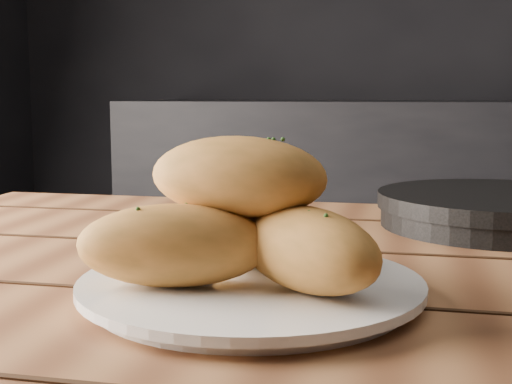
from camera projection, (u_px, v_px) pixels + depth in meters
name	position (u px, v px, depth m)	size (l,w,h in m)	color
table	(432.00, 379.00, 0.69)	(1.44, 0.91, 0.75)	#935E37
plate	(251.00, 288.00, 0.61)	(0.29, 0.29, 0.02)	white
bread_rolls	(244.00, 224.00, 0.60)	(0.27, 0.24, 0.12)	#C67F37
skillet	(501.00, 210.00, 0.93)	(0.45, 0.32, 0.05)	black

